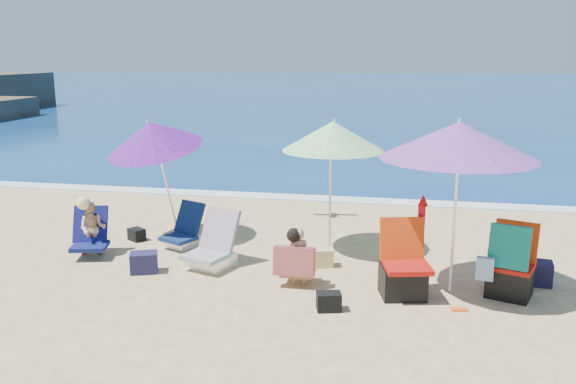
% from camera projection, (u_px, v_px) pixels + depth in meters
% --- Properties ---
extents(ground, '(120.00, 120.00, 0.00)m').
position_uv_depth(ground, '(296.00, 296.00, 7.57)').
color(ground, '#D8BC84').
rests_on(ground, ground).
extents(sea, '(120.00, 80.00, 0.12)m').
position_uv_depth(sea, '(392.00, 90.00, 50.62)').
color(sea, navy).
rests_on(sea, ground).
extents(foam, '(120.00, 0.50, 0.04)m').
position_uv_depth(foam, '(340.00, 200.00, 12.44)').
color(foam, white).
rests_on(foam, ground).
extents(umbrella_turquoise, '(1.99, 1.99, 2.21)m').
position_uv_depth(umbrella_turquoise, '(459.00, 140.00, 7.27)').
color(umbrella_turquoise, white).
rests_on(umbrella_turquoise, ground).
extents(umbrella_striped, '(2.01, 2.01, 2.03)m').
position_uv_depth(umbrella_striped, '(333.00, 136.00, 8.91)').
color(umbrella_striped, white).
rests_on(umbrella_striped, ground).
extents(umbrella_blue, '(2.03, 2.06, 2.09)m').
position_uv_depth(umbrella_blue, '(153.00, 136.00, 9.46)').
color(umbrella_blue, white).
rests_on(umbrella_blue, ground).
extents(furled_umbrella, '(0.15, 0.15, 1.24)m').
position_uv_depth(furled_umbrella, '(421.00, 237.00, 7.71)').
color(furled_umbrella, '#AE0C1D').
rests_on(furled_umbrella, ground).
extents(chair_navy, '(0.71, 0.81, 0.68)m').
position_uv_depth(chair_navy, '(182.00, 235.00, 9.51)').
color(chair_navy, '#0D214C').
rests_on(chair_navy, ground).
extents(chair_rainbow, '(0.77, 0.91, 0.79)m').
position_uv_depth(chair_rainbow, '(212.00, 252.00, 8.59)').
color(chair_rainbow, '#D4654A').
rests_on(chair_rainbow, ground).
extents(camp_chair_left, '(0.69, 0.71, 0.97)m').
position_uv_depth(camp_chair_left, '(403.00, 274.00, 7.51)').
color(camp_chair_left, '#A4120B').
rests_on(camp_chair_left, ground).
extents(camp_chair_right, '(0.79, 0.72, 0.97)m').
position_uv_depth(camp_chair_right, '(509.00, 270.00, 7.47)').
color(camp_chair_right, '#B9150D').
rests_on(camp_chair_right, ground).
extents(person_center, '(0.53, 0.44, 0.78)m').
position_uv_depth(person_center, '(297.00, 258.00, 7.84)').
color(person_center, tan).
rests_on(person_center, ground).
extents(person_left, '(0.67, 0.71, 0.93)m').
position_uv_depth(person_left, '(92.00, 228.00, 9.00)').
color(person_left, tan).
rests_on(person_left, ground).
extents(bag_navy_a, '(0.44, 0.38, 0.28)m').
position_uv_depth(bag_navy_a, '(144.00, 263.00, 8.35)').
color(bag_navy_a, '#1C1A3A').
rests_on(bag_navy_a, ground).
extents(bag_black_a, '(0.33, 0.31, 0.19)m').
position_uv_depth(bag_black_a, '(137.00, 234.00, 9.81)').
color(bag_black_a, black).
rests_on(bag_black_a, ground).
extents(bag_tan, '(0.34, 0.28, 0.26)m').
position_uv_depth(bag_tan, '(322.00, 258.00, 8.60)').
color(bag_tan, tan).
rests_on(bag_tan, ground).
extents(bag_navy_b, '(0.44, 0.35, 0.31)m').
position_uv_depth(bag_navy_b, '(535.00, 273.00, 7.94)').
color(bag_navy_b, '#1A1836').
rests_on(bag_navy_b, ground).
extents(bag_black_b, '(0.33, 0.27, 0.22)m').
position_uv_depth(bag_black_b, '(329.00, 302.00, 7.12)').
color(bag_black_b, black).
rests_on(bag_black_b, ground).
extents(orange_item, '(0.21, 0.12, 0.03)m').
position_uv_depth(orange_item, '(459.00, 309.00, 7.14)').
color(orange_item, '#FF591A').
rests_on(orange_item, ground).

